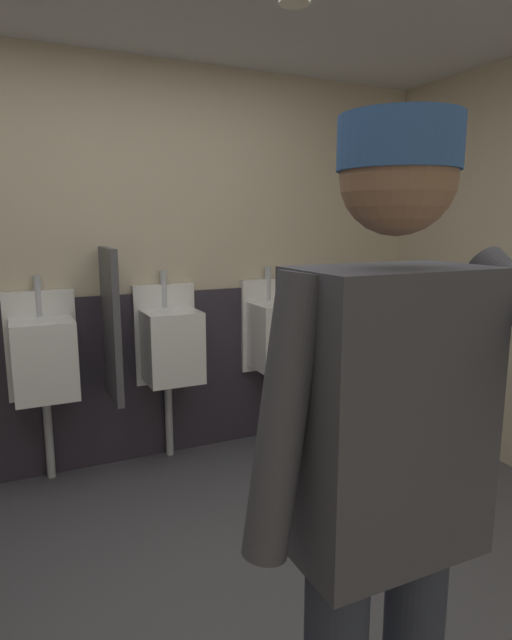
# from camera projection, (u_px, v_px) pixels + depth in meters

# --- Properties ---
(wall_back) EXTENTS (4.96, 0.12, 2.52)m
(wall_back) POSITION_uv_depth(u_px,v_px,m) (120.00, 267.00, 3.36)
(wall_back) COLOR beige
(wall_back) RESTS_ON ground_plane
(wainscot_band_back) EXTENTS (4.36, 0.03, 1.10)m
(wainscot_band_back) POSITION_uv_depth(u_px,v_px,m) (127.00, 379.00, 3.42)
(wainscot_band_back) COLOR #2D2833
(wainscot_band_back) RESTS_ON ground_plane
(downlight_far) EXTENTS (0.14, 0.14, 0.03)m
(downlight_far) POSITION_uv_depth(u_px,v_px,m) (294.00, 0.00, 2.33)
(downlight_far) COLOR white
(urinal_left) EXTENTS (0.40, 0.34, 1.24)m
(urinal_left) POSITION_uv_depth(u_px,v_px,m) (44.00, 358.00, 3.04)
(urinal_left) COLOR white
(urinal_left) RESTS_ON ground_plane
(urinal_middle) EXTENTS (0.40, 0.34, 1.24)m
(urinal_middle) POSITION_uv_depth(u_px,v_px,m) (170.00, 345.00, 3.36)
(urinal_middle) COLOR white
(urinal_middle) RESTS_ON ground_plane
(urinal_right) EXTENTS (0.40, 0.34, 1.24)m
(urinal_right) POSITION_uv_depth(u_px,v_px,m) (275.00, 334.00, 3.68)
(urinal_right) COLOR white
(urinal_right) RESTS_ON ground_plane
(privacy_divider_panel) EXTENTS (0.04, 0.40, 0.90)m
(privacy_divider_panel) POSITION_uv_depth(u_px,v_px,m) (111.00, 325.00, 3.11)
(privacy_divider_panel) COLOR #4C4C51
(person) EXTENTS (0.62, 0.60, 1.74)m
(person) POSITION_uv_depth(u_px,v_px,m) (387.00, 471.00, 1.12)
(person) COLOR #2D3342
(person) RESTS_ON ground_plane
(trash_bin) EXTENTS (0.34, 0.34, 0.71)m
(trash_bin) POSITION_uv_depth(u_px,v_px,m) (420.00, 398.00, 3.65)
(trash_bin) COLOR #38383D
(trash_bin) RESTS_ON ground_plane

